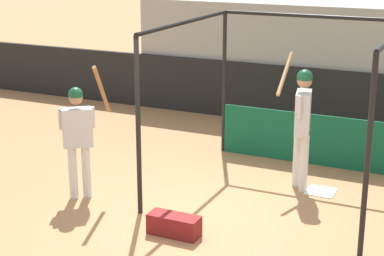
# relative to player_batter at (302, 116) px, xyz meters

# --- Properties ---
(ground_plane) EXTENTS (60.00, 60.00, 0.00)m
(ground_plane) POSITION_rel_player_batter_xyz_m (-1.03, -1.80, -1.17)
(ground_plane) COLOR #A8754C
(outfield_wall) EXTENTS (24.00, 0.12, 1.23)m
(outfield_wall) POSITION_rel_player_batter_xyz_m (-1.03, 3.49, -0.56)
(outfield_wall) COLOR black
(outfield_wall) RESTS_ON ground
(bleacher_section) EXTENTS (7.60, 2.40, 2.51)m
(bleacher_section) POSITION_rel_player_batter_xyz_m (-1.03, 4.75, 0.08)
(bleacher_section) COLOR #9E9E99
(bleacher_section) RESTS_ON ground
(batting_cage) EXTENTS (3.19, 3.17, 2.59)m
(batting_cage) POSITION_rel_player_batter_xyz_m (-0.23, 0.51, -0.02)
(batting_cage) COLOR black
(batting_cage) RESTS_ON ground
(home_plate) EXTENTS (0.44, 0.44, 0.02)m
(home_plate) POSITION_rel_player_batter_xyz_m (0.36, -0.01, -1.17)
(home_plate) COLOR white
(home_plate) RESTS_ON ground
(player_batter) EXTENTS (0.58, 0.90, 2.06)m
(player_batter) POSITION_rel_player_batter_xyz_m (0.00, 0.00, 0.00)
(player_batter) COLOR silver
(player_batter) RESTS_ON ground
(player_waiting) EXTENTS (0.66, 0.74, 2.07)m
(player_waiting) POSITION_rel_player_batter_xyz_m (-2.88, -1.77, -0.14)
(player_waiting) COLOR silver
(player_waiting) RESTS_ON ground
(equipment_bag) EXTENTS (0.70, 0.28, 0.28)m
(equipment_bag) POSITION_rel_player_batter_xyz_m (-1.03, -2.33, -1.03)
(equipment_bag) COLOR maroon
(equipment_bag) RESTS_ON ground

